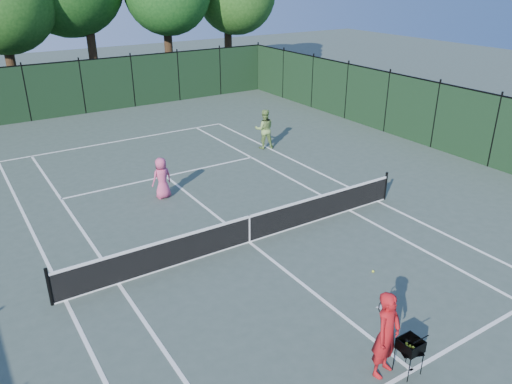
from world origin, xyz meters
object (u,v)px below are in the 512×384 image
player_pink (162,178)px  player_green (264,129)px  ball_hopper (410,345)px  loose_ball_midcourt (373,271)px  coach (387,334)px

player_pink → player_green: (6.22, 2.65, 0.16)m
player_pink → ball_hopper: (0.76, -10.89, -0.07)m
player_green → ball_hopper: size_ratio=2.20×
player_green → loose_ball_midcourt: size_ratio=27.11×
coach → player_pink: 10.61m
player_pink → loose_ball_midcourt: size_ratio=22.55×
player_green → loose_ball_midcourt: 11.01m
coach → ball_hopper: bearing=-49.6°
player_green → loose_ball_midcourt: player_green is taller
ball_hopper → loose_ball_midcourt: ball_hopper is taller
coach → ball_hopper: size_ratio=2.30×
ball_hopper → loose_ball_midcourt: (2.12, 3.09, -0.67)m
player_pink → loose_ball_midcourt: 8.35m
player_green → coach: bearing=90.2°
loose_ball_midcourt → coach: bearing=-132.2°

